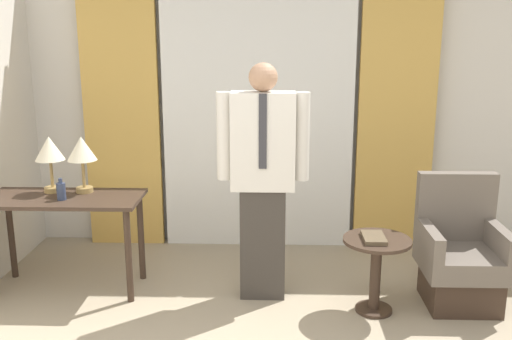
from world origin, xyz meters
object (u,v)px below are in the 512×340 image
Objects in this scene: person at (263,174)px; armchair at (460,259)px; bottle_near_edge at (61,191)px; table_lamp_right at (82,152)px; side_table at (376,262)px; desk at (64,212)px; table_lamp_left at (50,151)px; book at (374,238)px.

person is 1.86× the size of armchair.
table_lamp_right is at bearing 63.31° from bottle_near_edge.
table_lamp_right is at bearing 174.64° from armchair.
person is at bearing -8.36° from table_lamp_right.
side_table is (2.21, -0.44, -0.70)m from table_lamp_right.
armchair is (2.97, -0.06, -0.48)m from bottle_near_edge.
desk is 7.16× the size of bottle_near_edge.
table_lamp_right is at bearing 168.85° from side_table.
table_lamp_right is 1.42m from person.
table_lamp_left is 2.60m from side_table.
desk is at bearing 172.04° from book.
person reaches higher than table_lamp_left.
person is (1.40, -0.21, -0.12)m from table_lamp_right.
table_lamp_right is 0.80× the size of side_table.
desk is 0.67× the size of person.
bottle_near_edge is at bearing -179.87° from person.
bottle_near_edge is 0.30× the size of side_table.
table_lamp_left is at bearing 172.90° from person.
armchair is (2.99, -0.14, -0.29)m from desk.
table_lamp_left is at bearing 169.41° from book.
book is at bearing -17.63° from person.
table_lamp_left is 0.46× the size of armchair.
table_lamp_right is at bearing 168.23° from book.
table_lamp_right is 0.46× the size of armchair.
desk is 3.00m from armchair.
side_table is at bearing 33.32° from book.
bottle_near_edge is at bearing 174.41° from side_table.
side_table is 0.20m from book.
table_lamp_left is at bearing 175.07° from armchair.
side_table is 2.23× the size of book.
armchair reaches higher than bottle_near_edge.
table_lamp_left reaches higher than armchair.
desk is 2.68× the size of table_lamp_left.
side_table is (-0.65, -0.17, 0.03)m from armchair.
side_table is (2.32, -0.23, -0.45)m from bottle_near_edge.
bottle_near_edge is 0.09× the size of person.
table_lamp_right reaches higher than book.
table_lamp_right is 2.36m from side_table.
bottle_near_edge is (0.15, -0.21, -0.26)m from table_lamp_left.
bottle_near_edge is 0.17× the size of armchair.
side_table is (2.46, -0.44, -0.70)m from table_lamp_left.
table_lamp_left is at bearing 133.46° from desk.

